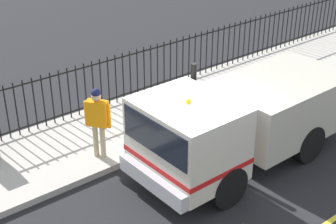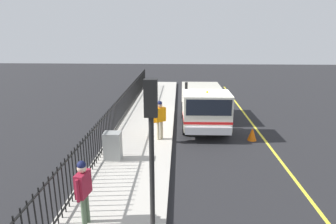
# 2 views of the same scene
# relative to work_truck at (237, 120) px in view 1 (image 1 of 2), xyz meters

# --- Properties ---
(ground_plane) EXTENTS (61.51, 61.51, 0.00)m
(ground_plane) POSITION_rel_work_truck_xyz_m (-0.02, 1.13, -1.24)
(ground_plane) COLOR #232326
(ground_plane) RESTS_ON ground
(sidewalk_slab) EXTENTS (2.99, 27.96, 0.16)m
(sidewalk_slab) POSITION_rel_work_truck_xyz_m (3.09, 1.13, -1.16)
(sidewalk_slab) COLOR #B7B2A8
(sidewalk_slab) RESTS_ON ground
(work_truck) EXTENTS (2.31, 5.88, 2.49)m
(work_truck) POSITION_rel_work_truck_xyz_m (0.00, 0.00, 0.00)
(work_truck) COLOR silver
(work_truck) RESTS_ON ground
(worker_standing) EXTENTS (0.55, 0.49, 1.82)m
(worker_standing) POSITION_rel_work_truck_xyz_m (2.16, 2.47, 0.03)
(worker_standing) COLOR orange
(worker_standing) RESTS_ON sidewalk_slab
(iron_fence) EXTENTS (0.04, 23.80, 1.50)m
(iron_fence) POSITION_rel_work_truck_xyz_m (4.39, 1.13, -0.32)
(iron_fence) COLOR black
(iron_fence) RESTS_ON sidewalk_slab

